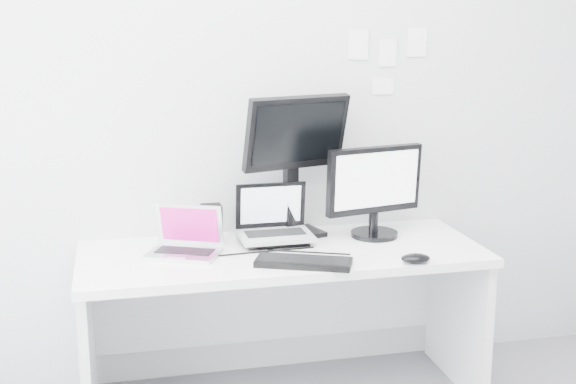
{
  "coord_description": "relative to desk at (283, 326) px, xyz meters",
  "views": [
    {
      "loc": [
        -0.72,
        -1.94,
        1.74
      ],
      "look_at": [
        0.02,
        1.23,
        1.0
      ],
      "focal_mm": 47.54,
      "sensor_mm": 36.0,
      "label": 1
    }
  ],
  "objects": [
    {
      "name": "wall_note_3",
      "position": [
        0.58,
        0.34,
        1.05
      ],
      "size": [
        0.11,
        0.0,
        0.08
      ],
      "primitive_type": "cube",
      "color": "white",
      "rests_on": "back_wall"
    },
    {
      "name": "samsung_monitor",
      "position": [
        0.47,
        0.11,
        0.59
      ],
      "size": [
        0.53,
        0.32,
        0.45
      ],
      "primitive_type": "cube",
      "rotation": [
        0.0,
        0.0,
        0.22
      ],
      "color": "black",
      "rests_on": "desk"
    },
    {
      "name": "dell_laptop",
      "position": [
        -0.01,
        0.1,
        0.5
      ],
      "size": [
        0.33,
        0.26,
        0.28
      ],
      "primitive_type": "cube",
      "rotation": [
        0.0,
        0.0,
        0.01
      ],
      "color": "#B0B3B7",
      "rests_on": "desk"
    },
    {
      "name": "speaker",
      "position": [
        -0.3,
        0.17,
        0.46
      ],
      "size": [
        0.09,
        0.09,
        0.18
      ],
      "primitive_type": "cube",
      "rotation": [
        0.0,
        0.0,
        0.03
      ],
      "color": "black",
      "rests_on": "desk"
    },
    {
      "name": "wall_note_1",
      "position": [
        0.6,
        0.34,
        1.22
      ],
      "size": [
        0.09,
        0.0,
        0.13
      ],
      "primitive_type": "cube",
      "color": "white",
      "rests_on": "back_wall"
    },
    {
      "name": "macbook",
      "position": [
        -0.44,
        0.01,
        0.48
      ],
      "size": [
        0.37,
        0.33,
        0.23
      ],
      "primitive_type": "cube",
      "rotation": [
        0.0,
        0.0,
        -0.44
      ],
      "color": "#A6A7AB",
      "rests_on": "desk"
    },
    {
      "name": "keyboard",
      "position": [
        0.04,
        -0.23,
        0.38
      ],
      "size": [
        0.43,
        0.29,
        0.03
      ],
      "primitive_type": "cube",
      "rotation": [
        0.0,
        0.0,
        -0.4
      ],
      "color": "black",
      "rests_on": "desk"
    },
    {
      "name": "mouse",
      "position": [
        0.51,
        -0.31,
        0.39
      ],
      "size": [
        0.14,
        0.1,
        0.04
      ],
      "primitive_type": "ellipsoid",
      "rotation": [
        0.0,
        0.0,
        -0.15
      ],
      "color": "black",
      "rests_on": "desk"
    },
    {
      "name": "rear_monitor",
      "position": [
        0.1,
        0.21,
        0.71
      ],
      "size": [
        0.54,
        0.32,
        0.69
      ],
      "primitive_type": "cube",
      "rotation": [
        0.0,
        0.0,
        0.29
      ],
      "color": "black",
      "rests_on": "desk"
    },
    {
      "name": "wall_note_0",
      "position": [
        0.45,
        0.34,
        1.26
      ],
      "size": [
        0.1,
        0.0,
        0.14
      ],
      "primitive_type": "cube",
      "color": "white",
      "rests_on": "back_wall"
    },
    {
      "name": "wall_note_2",
      "position": [
        0.75,
        0.34,
        1.26
      ],
      "size": [
        0.1,
        0.0,
        0.14
      ],
      "primitive_type": "cube",
      "color": "white",
      "rests_on": "back_wall"
    },
    {
      "name": "back_wall",
      "position": [
        0.0,
        0.35,
        0.99
      ],
      "size": [
        3.6,
        0.0,
        3.6
      ],
      "primitive_type": "plane",
      "rotation": [
        1.57,
        0.0,
        0.0
      ],
      "color": "silver",
      "rests_on": "ground"
    },
    {
      "name": "desk",
      "position": [
        0.0,
        0.0,
        0.0
      ],
      "size": [
        1.8,
        0.7,
        0.73
      ],
      "primitive_type": "cube",
      "color": "white",
      "rests_on": "ground"
    }
  ]
}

